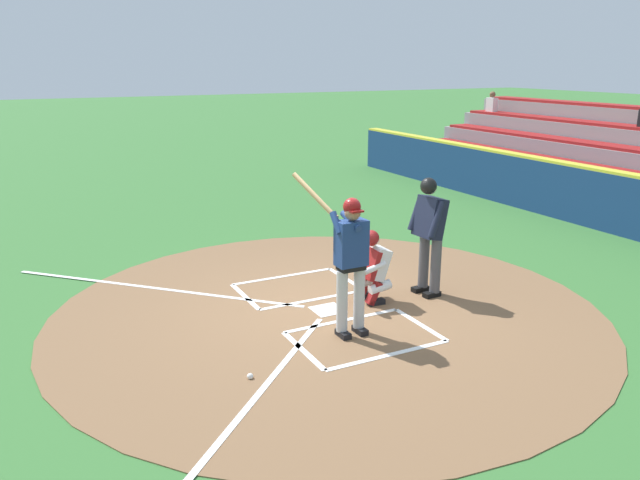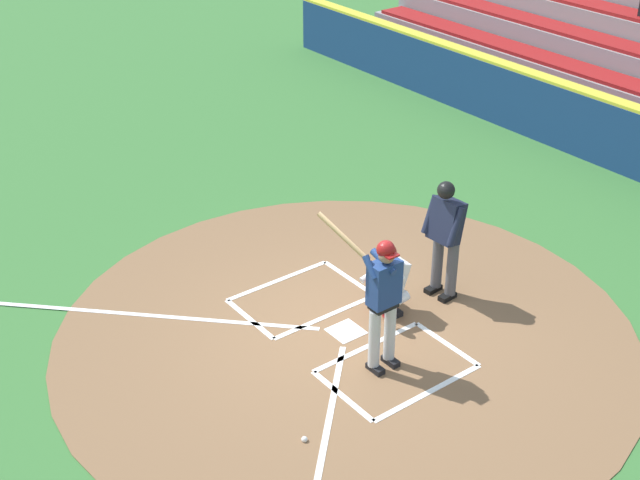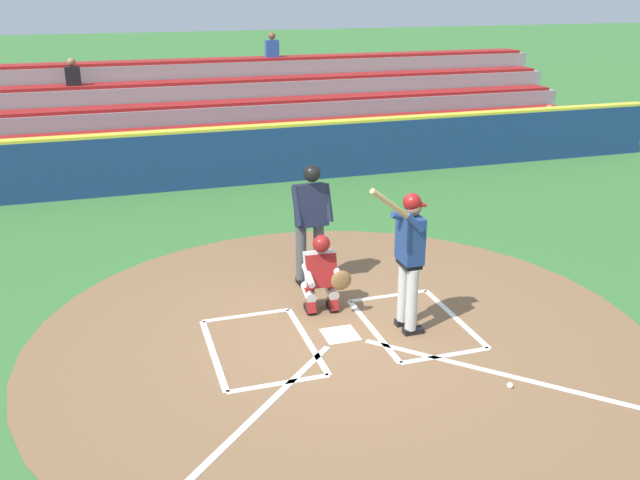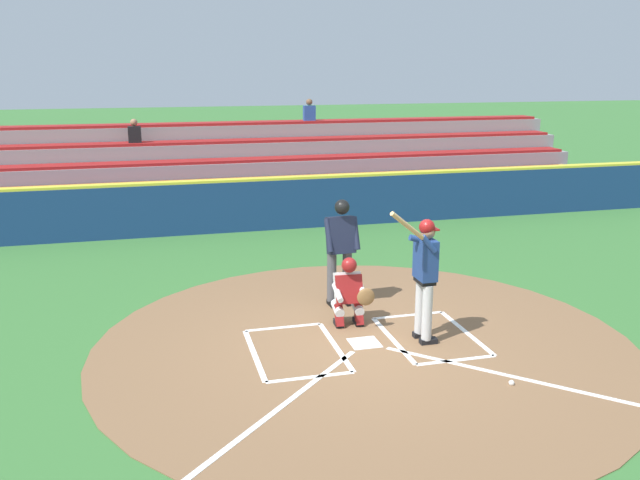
{
  "view_description": "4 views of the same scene",
  "coord_description": "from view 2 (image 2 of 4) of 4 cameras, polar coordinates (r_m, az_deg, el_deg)",
  "views": [
    {
      "loc": [
        -7.56,
        3.96,
        3.53
      ],
      "look_at": [
        -0.18,
        0.22,
        1.16
      ],
      "focal_mm": 35.04,
      "sensor_mm": 36.0,
      "label": 1
    },
    {
      "loc": [
        -7.66,
        6.25,
        7.03
      ],
      "look_at": [
        0.49,
        0.08,
        1.27
      ],
      "focal_mm": 49.11,
      "sensor_mm": 36.0,
      "label": 2
    },
    {
      "loc": [
        2.64,
        7.52,
        4.29
      ],
      "look_at": [
        0.1,
        -0.56,
        1.13
      ],
      "focal_mm": 38.88,
      "sensor_mm": 36.0,
      "label": 3
    },
    {
      "loc": [
        2.97,
        8.78,
        4.01
      ],
      "look_at": [
        0.34,
        -1.31,
        1.29
      ],
      "focal_mm": 37.66,
      "sensor_mm": 36.0,
      "label": 4
    }
  ],
  "objects": [
    {
      "name": "catcher",
      "position": [
        12.22,
        4.48,
        -2.48
      ],
      "size": [
        0.59,
        0.63,
        1.13
      ],
      "color": "black",
      "rests_on": "ground"
    },
    {
      "name": "batter",
      "position": [
        10.9,
        4.1,
        -3.62
      ],
      "size": [
        0.92,
        0.71,
        2.13
      ],
      "color": "#BCBCBC",
      "rests_on": "ground"
    },
    {
      "name": "plate_umpire",
      "position": [
        12.47,
        8.17,
        0.57
      ],
      "size": [
        0.6,
        0.44,
        1.86
      ],
      "color": "#4C4C51",
      "rests_on": "ground"
    },
    {
      "name": "ground_plane",
      "position": [
        12.13,
        1.71,
        -6.01
      ],
      "size": [
        120.0,
        120.0,
        0.0
      ],
      "primitive_type": "plane",
      "color": "#387033"
    },
    {
      "name": "baseball",
      "position": [
        10.4,
        -1.03,
        -12.85
      ],
      "size": [
        0.07,
        0.07,
        0.07
      ],
      "primitive_type": "sphere",
      "color": "white",
      "rests_on": "ground"
    },
    {
      "name": "home_plate_and_chalk",
      "position": [
        11.69,
        -1.69,
        -7.46
      ],
      "size": [
        7.93,
        4.91,
        0.01
      ],
      "color": "white",
      "rests_on": "dirt_circle"
    },
    {
      "name": "dirt_circle",
      "position": [
        12.13,
        1.71,
        -5.99
      ],
      "size": [
        8.0,
        8.0,
        0.01
      ],
      "primitive_type": "cylinder",
      "color": "brown",
      "rests_on": "ground"
    }
  ]
}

